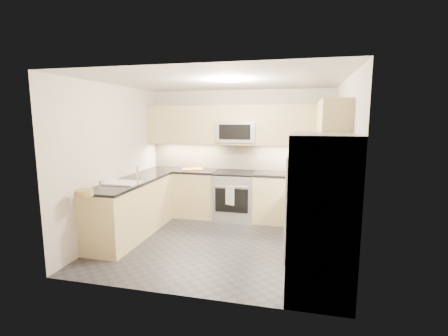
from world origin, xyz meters
The scene contains 35 objects.
floor centered at (0.00, 0.00, 0.00)m, with size 3.60×3.20×0.00m, color #25262B.
ceiling centered at (0.00, 0.00, 2.50)m, with size 3.60×3.20×0.02m, color beige.
wall_back centered at (0.00, 1.60, 1.25)m, with size 3.60×0.02×2.50m, color beige.
wall_front centered at (0.00, -1.60, 1.25)m, with size 3.60×0.02×2.50m, color beige.
wall_left centered at (-1.80, 0.00, 1.25)m, with size 0.02×3.20×2.50m, color beige.
wall_right centered at (1.80, 0.00, 1.25)m, with size 0.02×3.20×2.50m, color beige.
base_cab_back_left centered at (-1.09, 1.30, 0.45)m, with size 1.42×0.60×0.90m, color tan.
base_cab_back_right centered at (1.09, 1.30, 0.45)m, with size 1.42×0.60×0.90m, color tan.
base_cab_right centered at (1.50, 0.15, 0.45)m, with size 0.60×1.70×0.90m, color tan.
base_cab_peninsula centered at (-1.50, 0.00, 0.45)m, with size 0.60×2.00×0.90m, color tan.
countertop_back_left centered at (-1.09, 1.30, 0.92)m, with size 1.42×0.63×0.04m, color black.
countertop_back_right centered at (1.09, 1.30, 0.92)m, with size 1.42×0.63×0.04m, color black.
countertop_right centered at (1.50, 0.15, 0.92)m, with size 0.63×1.70×0.04m, color black.
countertop_peninsula centered at (-1.50, 0.00, 0.92)m, with size 0.63×2.00×0.04m, color black.
upper_cab_back centered at (0.00, 1.43, 1.83)m, with size 3.60×0.35×0.75m, color tan.
upper_cab_right centered at (1.62, 0.28, 1.83)m, with size 0.35×1.95×0.75m, color tan.
backsplash_back centered at (0.00, 1.60, 1.20)m, with size 3.60×0.01×0.51m, color #C7B18F.
backsplash_right centered at (1.80, 0.45, 1.20)m, with size 0.01×2.30×0.51m, color #C7B18F.
gas_range centered at (0.00, 1.28, 0.46)m, with size 0.76×0.65×0.91m, color #95979C.
range_cooktop centered at (0.00, 1.28, 0.92)m, with size 0.76×0.65×0.03m, color black.
oven_door_glass centered at (0.00, 0.95, 0.45)m, with size 0.62×0.02×0.45m, color black.
oven_handle centered at (0.00, 0.93, 0.72)m, with size 0.02×0.02×0.60m, color #B2B5BA.
microwave centered at (0.00, 1.40, 1.70)m, with size 0.76×0.40×0.40m, color #ABADB3.
microwave_door centered at (0.00, 1.20, 1.70)m, with size 0.60×0.01×0.28m, color black.
refrigerator centered at (1.45, -1.15, 0.90)m, with size 0.70×0.90×1.80m, color gray.
fridge_handle_left centered at (1.08, -1.33, 0.95)m, with size 0.02×0.02×1.20m, color #B2B5BA.
fridge_handle_right centered at (1.08, -0.97, 0.95)m, with size 0.02×0.02×1.20m, color #B2B5BA.
sink_basin centered at (-1.50, -0.25, 0.88)m, with size 0.52×0.38×0.16m, color white.
faucet centered at (-1.24, -0.25, 1.08)m, with size 0.03×0.03×0.28m, color silver.
utensil_bowl centered at (1.26, 1.28, 1.02)m, with size 0.27×0.27×0.16m, color #6EB14C.
cutting_board centered at (-0.89, 1.37, 0.95)m, with size 0.40×0.28×0.01m, color #CF5B13.
fruit_basket centered at (-1.56, -1.11, 0.98)m, with size 0.23×0.23×0.08m, color olive.
fruit_apple centered at (-1.52, -0.77, 1.05)m, with size 0.06×0.06×0.06m, color #AB1325.
fruit_pear centered at (-1.49, -0.82, 1.05)m, with size 0.06×0.06×0.06m, color #65C152.
dish_towel_check centered at (-0.02, 0.91, 0.55)m, with size 0.19×0.02×0.35m, color silver.
Camera 1 is at (1.22, -4.75, 1.97)m, focal length 26.00 mm.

